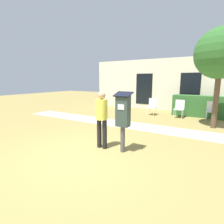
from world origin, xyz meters
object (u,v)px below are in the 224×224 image
(parking_meter, at_px, (123,114))
(outdoor_chair_middle, at_px, (179,107))
(person_standing, at_px, (102,115))
(outdoor_chair_left, at_px, (152,105))
(outdoor_chair_right, at_px, (212,109))

(parking_meter, xyz_separation_m, outdoor_chair_middle, (0.47, 5.31, -0.49))
(parking_meter, height_order, person_standing, parking_meter)
(parking_meter, distance_m, outdoor_chair_left, 5.44)
(person_standing, distance_m, outdoor_chair_left, 5.41)
(outdoor_chair_middle, bearing_deg, person_standing, -110.68)
(outdoor_chair_right, bearing_deg, parking_meter, -132.16)
(outdoor_chair_middle, bearing_deg, parking_meter, -104.14)
(person_standing, bearing_deg, outdoor_chair_left, 64.57)
(outdoor_chair_left, xyz_separation_m, outdoor_chair_right, (2.84, 0.08, 0.00))
(outdoor_chair_middle, height_order, outdoor_chair_right, same)
(outdoor_chair_left, xyz_separation_m, outdoor_chair_middle, (1.42, -0.02, 0.00))
(person_standing, bearing_deg, outdoor_chair_middle, 49.58)
(person_standing, distance_m, outdoor_chair_middle, 5.48)
(outdoor_chair_middle, bearing_deg, outdoor_chair_right, -4.92)
(person_standing, bearing_deg, parking_meter, -24.78)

